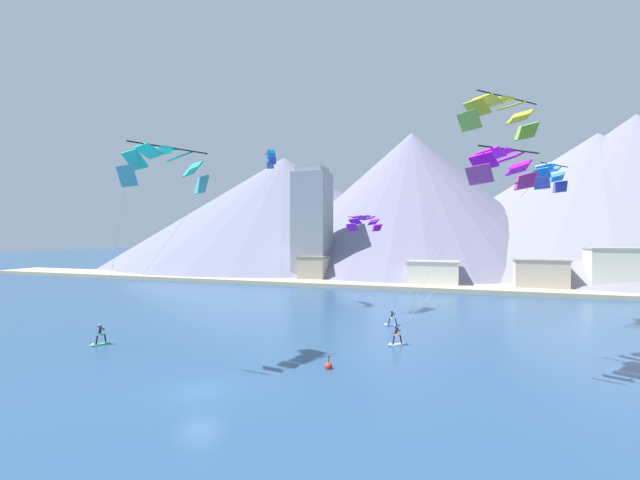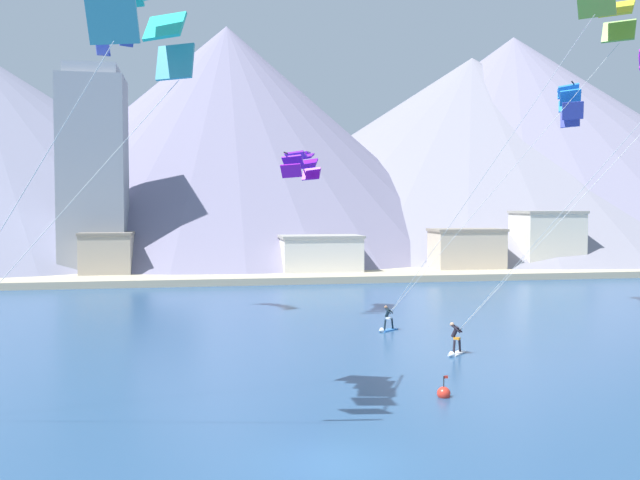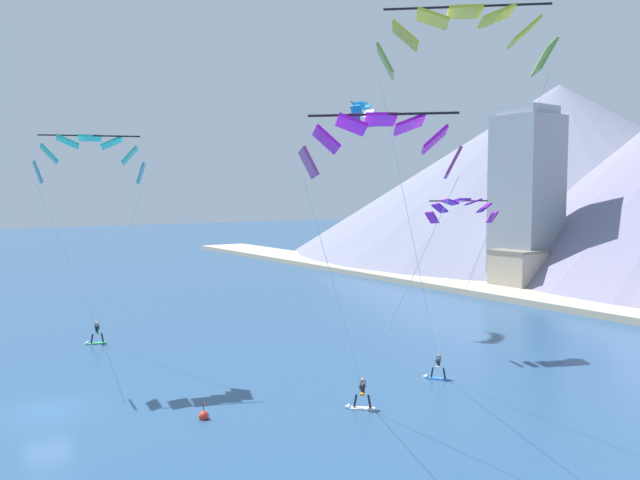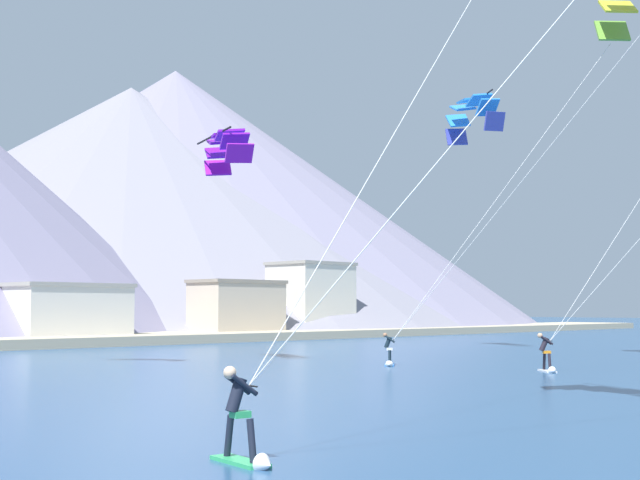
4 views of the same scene
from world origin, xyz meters
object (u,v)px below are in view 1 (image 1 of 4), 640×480
at_px(parafoil_kite_near_lead, 499,113).
at_px(parafoil_kite_distant_mid_solo, 364,221).
at_px(kitesurfer_near_lead, 390,321).
at_px(kitesurfer_near_trail, 395,339).
at_px(race_marker_buoy, 329,366).
at_px(parafoil_kite_distant_low_drift, 550,175).
at_px(parafoil_kite_distant_high_outer, 271,157).
at_px(kitesurfer_mid_center, 99,338).
at_px(parafoil_kite_near_trail, 501,165).
at_px(parafoil_kite_mid_center, 166,165).

xyz_separation_m(parafoil_kite_near_lead, parafoil_kite_distant_mid_solo, (-14.11, 15.41, -7.81)).
relative_size(kitesurfer_near_lead, kitesurfer_near_trail, 0.93).
xyz_separation_m(kitesurfer_near_lead, race_marker_buoy, (-1.81, -15.45, -0.29)).
xyz_separation_m(parafoil_kite_distant_low_drift, race_marker_buoy, (-17.45, -21.41, -15.53)).
distance_m(parafoil_kite_near_lead, parafoil_kite_distant_high_outer, 31.21).
bearing_deg(parafoil_kite_distant_high_outer, kitesurfer_mid_center, -102.61).
relative_size(parafoil_kite_near_trail, parafoil_kite_distant_high_outer, 3.31).
xyz_separation_m(kitesurfer_mid_center, parafoil_kite_mid_center, (8.77, -2.21, 14.04)).
bearing_deg(parafoil_kite_mid_center, parafoil_kite_distant_mid_solo, 69.82).
distance_m(parafoil_kite_near_lead, parafoil_kite_distant_mid_solo, 22.31).
xyz_separation_m(parafoil_kite_distant_high_outer, race_marker_buoy, (15.37, -22.96, -19.53)).
xyz_separation_m(parafoil_kite_mid_center, race_marker_buoy, (11.80, 2.49, -14.47)).
distance_m(kitesurfer_near_lead, race_marker_buoy, 15.56).
bearing_deg(parafoil_kite_mid_center, kitesurfer_near_lead, 52.82).
xyz_separation_m(kitesurfer_near_trail, parafoil_kite_near_lead, (8.05, -0.72, 18.27)).
height_order(kitesurfer_near_trail, parafoil_kite_distant_high_outer, parafoil_kite_distant_high_outer).
bearing_deg(kitesurfer_near_trail, kitesurfer_near_lead, 102.27).
xyz_separation_m(kitesurfer_mid_center, parafoil_kite_distant_high_outer, (5.20, 23.25, 19.11)).
relative_size(kitesurfer_near_lead, parafoil_kite_near_lead, 0.09).
bearing_deg(parafoil_kite_near_trail, kitesurfer_near_trail, 146.59).
xyz_separation_m(kitesurfer_mid_center, parafoil_kite_distant_low_drift, (38.02, 21.70, 15.11)).
height_order(kitesurfer_mid_center, parafoil_kite_near_trail, parafoil_kite_near_trail).
distance_m(kitesurfer_near_trail, parafoil_kite_near_trail, 16.61).
height_order(parafoil_kite_near_trail, parafoil_kite_distant_low_drift, parafoil_kite_distant_low_drift).
relative_size(parafoil_kite_near_trail, parafoil_kite_mid_center, 0.96).
bearing_deg(parafoil_kite_distant_low_drift, kitesurfer_near_trail, -135.86).
relative_size(kitesurfer_near_lead, parafoil_kite_mid_center, 0.11).
xyz_separation_m(parafoil_kite_mid_center, parafoil_kite_distant_low_drift, (29.24, 23.91, 1.07)).
height_order(parafoil_kite_mid_center, parafoil_kite_distant_high_outer, parafoil_kite_distant_high_outer).
relative_size(kitesurfer_near_lead, race_marker_buoy, 1.62).
bearing_deg(kitesurfer_near_trail, parafoil_kite_distant_high_outer, 141.26).
bearing_deg(kitesurfer_near_trail, parafoil_kite_near_trail, -33.41).
relative_size(parafoil_kite_distant_high_outer, parafoil_kite_distant_low_drift, 0.71).
relative_size(parafoil_kite_near_lead, parafoil_kite_distant_high_outer, 4.45).
bearing_deg(kitesurfer_near_trail, kitesurfer_mid_center, -161.31).
bearing_deg(kitesurfer_mid_center, parafoil_kite_mid_center, -14.15).
bearing_deg(parafoil_kite_distant_low_drift, kitesurfer_mid_center, -150.29).
xyz_separation_m(parafoil_kite_near_lead, parafoil_kite_distant_low_drift, (5.93, 14.28, -3.13)).
relative_size(kitesurfer_mid_center, parafoil_kite_distant_low_drift, 0.31).
relative_size(parafoil_kite_near_trail, race_marker_buoy, 13.58).
height_order(parafoil_kite_distant_mid_solo, race_marker_buoy, parafoil_kite_distant_mid_solo).
relative_size(kitesurfer_near_lead, parafoil_kite_near_trail, 0.12).
height_order(parafoil_kite_mid_center, parafoil_kite_distant_mid_solo, parafoil_kite_mid_center).
distance_m(kitesurfer_near_lead, parafoil_kite_near_lead, 22.37).
distance_m(kitesurfer_near_trail, parafoil_kite_distant_high_outer, 30.82).
bearing_deg(kitesurfer_mid_center, kitesurfer_near_trail, 18.69).
height_order(kitesurfer_near_trail, parafoil_kite_distant_mid_solo, parafoil_kite_distant_mid_solo).
bearing_deg(parafoil_kite_distant_high_outer, parafoil_kite_mid_center, -82.01).
height_order(kitesurfer_near_lead, race_marker_buoy, kitesurfer_near_lead).
distance_m(parafoil_kite_mid_center, race_marker_buoy, 18.83).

